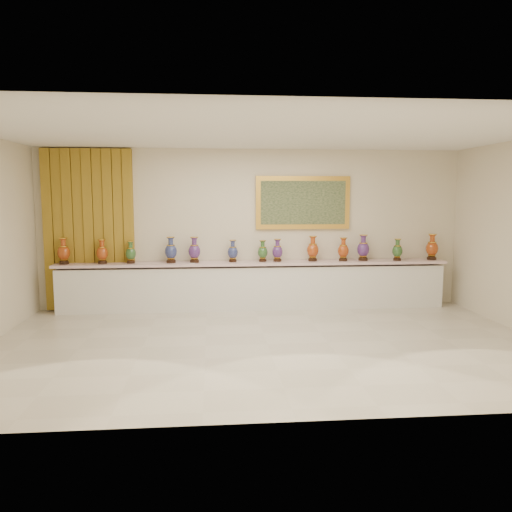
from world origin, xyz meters
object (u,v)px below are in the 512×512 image
Objects in this scene: counter at (254,286)px; vase_0 at (64,252)px; vase_2 at (131,253)px; vase_1 at (102,253)px.

counter is 3.52m from vase_0.
vase_0 reaches higher than vase_2.
vase_1 is 0.51m from vase_2.
vase_2 is at bearing 1.97° from vase_1.
counter is 15.26× the size of vase_0.
vase_0 is (-3.45, -0.02, 0.68)m from counter.
vase_2 is (1.19, 0.01, -0.03)m from vase_0.
vase_0 is 1.17× the size of vase_2.
vase_2 is at bearing 0.69° from vase_0.
vase_0 is 1.19m from vase_2.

